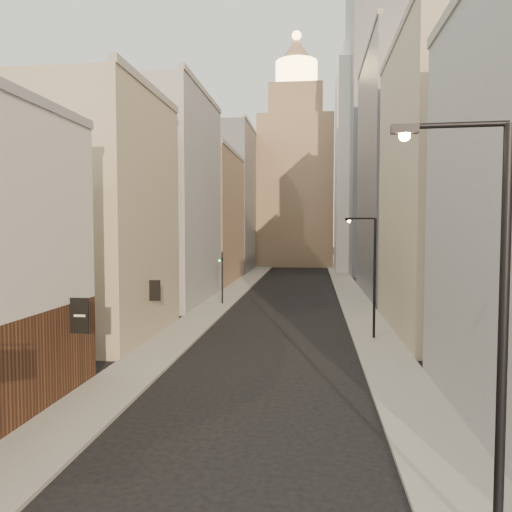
{
  "coord_description": "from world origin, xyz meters",
  "views": [
    {
      "loc": [
        2.43,
        -5.75,
        7.29
      ],
      "look_at": [
        -0.76,
        21.95,
        5.7
      ],
      "focal_mm": 35.0,
      "sensor_mm": 36.0,
      "label": 1
    }
  ],
  "objects": [
    {
      "name": "sidewalk_left",
      "position": [
        -6.5,
        55.0,
        0.07
      ],
      "size": [
        3.0,
        140.0,
        0.15
      ],
      "primitive_type": "cube",
      "color": "gray",
      "rests_on": "ground"
    },
    {
      "name": "sidewalk_right",
      "position": [
        6.5,
        55.0,
        0.07
      ],
      "size": [
        3.0,
        140.0,
        0.15
      ],
      "primitive_type": "cube",
      "color": "gray",
      "rests_on": "ground"
    },
    {
      "name": "left_bldg_beige",
      "position": [
        -12.0,
        26.0,
        8.0
      ],
      "size": [
        8.0,
        12.0,
        16.0
      ],
      "primitive_type": "cube",
      "color": "#BEAD8C",
      "rests_on": "ground"
    },
    {
      "name": "left_bldg_grey",
      "position": [
        -12.0,
        42.0,
        10.0
      ],
      "size": [
        8.0,
        16.0,
        20.0
      ],
      "primitive_type": "cube",
      "color": "gray",
      "rests_on": "ground"
    },
    {
      "name": "left_bldg_tan",
      "position": [
        -12.0,
        60.0,
        8.5
      ],
      "size": [
        8.0,
        18.0,
        17.0
      ],
      "primitive_type": "cube",
      "color": "#8B6C50",
      "rests_on": "ground"
    },
    {
      "name": "left_bldg_wingrid",
      "position": [
        -12.0,
        80.0,
        12.0
      ],
      "size": [
        8.0,
        20.0,
        24.0
      ],
      "primitive_type": "cube",
      "color": "gray",
      "rests_on": "ground"
    },
    {
      "name": "right_bldg_beige",
      "position": [
        12.0,
        30.0,
        10.0
      ],
      "size": [
        8.0,
        16.0,
        20.0
      ],
      "primitive_type": "cube",
      "color": "#BEAD8C",
      "rests_on": "ground"
    },
    {
      "name": "right_bldg_wingrid",
      "position": [
        12.0,
        50.0,
        13.0
      ],
      "size": [
        8.0,
        20.0,
        26.0
      ],
      "primitive_type": "cube",
      "color": "gray",
      "rests_on": "ground"
    },
    {
      "name": "highrise",
      "position": [
        18.0,
        78.0,
        25.66
      ],
      "size": [
        21.0,
        23.0,
        51.2
      ],
      "color": "gray",
      "rests_on": "ground"
    },
    {
      "name": "clock_tower",
      "position": [
        -1.0,
        92.0,
        17.63
      ],
      "size": [
        14.0,
        14.0,
        44.9
      ],
      "color": "#8B6C50",
      "rests_on": "ground"
    },
    {
      "name": "white_tower",
      "position": [
        10.0,
        78.0,
        18.61
      ],
      "size": [
        8.0,
        8.0,
        41.5
      ],
      "color": "silver",
      "rests_on": "ground"
    },
    {
      "name": "streetlamp_near",
      "position": [
        6.22,
        5.29,
        5.44
      ],
      "size": [
        2.5,
        0.32,
        9.52
      ],
      "rotation": [
        0.0,
        0.0,
        -0.04
      ],
      "color": "black",
      "rests_on": "ground"
    },
    {
      "name": "streetlamp_mid",
      "position": [
        6.18,
        26.86,
        4.53
      ],
      "size": [
        2.04,
        0.69,
        7.93
      ],
      "rotation": [
        0.0,
        0.0,
        0.26
      ],
      "color": "black",
      "rests_on": "ground"
    },
    {
      "name": "traffic_light_left",
      "position": [
        -6.07,
        40.26,
        3.57
      ],
      "size": [
        0.6,
        0.54,
        5.0
      ],
      "rotation": [
        0.0,
        0.0,
        3.54
      ],
      "color": "black",
      "rests_on": "ground"
    }
  ]
}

